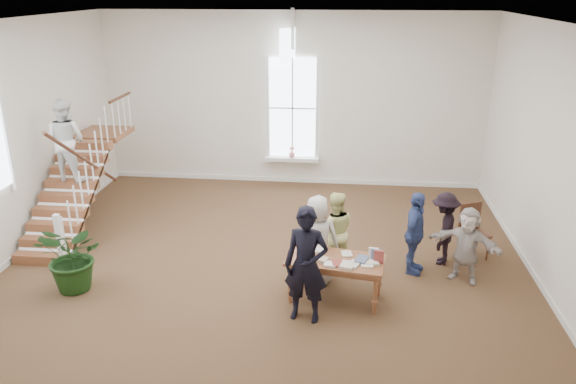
# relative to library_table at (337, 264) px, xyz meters

# --- Properties ---
(ground) EXTENTS (10.00, 10.00, 0.00)m
(ground) POSITION_rel_library_table_xyz_m (-1.34, 1.53, -0.68)
(ground) COLOR #42291A
(ground) RESTS_ON ground
(room_shell) EXTENTS (10.49, 10.00, 10.00)m
(room_shell) POSITION_rel_library_table_xyz_m (-1.34, 5.93, -0.28)
(room_shell) COLOR silver
(room_shell) RESTS_ON ground
(staircase) EXTENTS (1.10, 4.10, 2.92)m
(staircase) POSITION_rel_library_table_xyz_m (-5.69, 2.28, 0.94)
(staircase) COLOR brown
(staircase) RESTS_ON ground
(library_table) EXTENTS (1.74, 1.05, 0.82)m
(library_table) POSITION_rel_library_table_xyz_m (0.00, 0.00, 0.00)
(library_table) COLOR brown
(library_table) RESTS_ON ground
(police_officer) EXTENTS (0.77, 0.56, 1.92)m
(police_officer) POSITION_rel_library_table_xyz_m (-0.47, -0.64, 0.28)
(police_officer) COLOR black
(police_officer) RESTS_ON ground
(elderly_woman) EXTENTS (0.82, 0.55, 1.64)m
(elderly_woman) POSITION_rel_library_table_xyz_m (-0.37, 0.61, 0.14)
(elderly_woman) COLOR #BCB7AF
(elderly_woman) RESTS_ON ground
(person_yellow) EXTENTS (0.83, 0.69, 1.55)m
(person_yellow) POSITION_rel_library_table_xyz_m (-0.07, 1.11, 0.09)
(person_yellow) COLOR #ECEB93
(person_yellow) RESTS_ON ground
(woman_cluster_a) EXTENTS (0.66, 1.00, 1.59)m
(woman_cluster_a) POSITION_rel_library_table_xyz_m (1.40, 1.13, 0.11)
(woman_cluster_a) COLOR #364882
(woman_cluster_a) RESTS_ON ground
(woman_cluster_b) EXTENTS (0.76, 1.03, 1.43)m
(woman_cluster_b) POSITION_rel_library_table_xyz_m (2.00, 1.58, 0.04)
(woman_cluster_b) COLOR black
(woman_cluster_b) RESTS_ON ground
(woman_cluster_c) EXTENTS (1.35, 0.97, 1.41)m
(woman_cluster_c) POSITION_rel_library_table_xyz_m (2.30, 0.93, 0.03)
(woman_cluster_c) COLOR #C0B3AD
(woman_cluster_c) RESTS_ON ground
(floor_plant) EXTENTS (1.47, 1.39, 1.29)m
(floor_plant) POSITION_rel_library_table_xyz_m (-4.55, -0.17, -0.04)
(floor_plant) COLOR black
(floor_plant) RESTS_ON ground
(side_chair) EXTENTS (0.63, 0.63, 1.09)m
(side_chair) POSITION_rel_library_table_xyz_m (2.62, 1.94, -0.07)
(side_chair) COLOR #34170E
(side_chair) RESTS_ON ground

